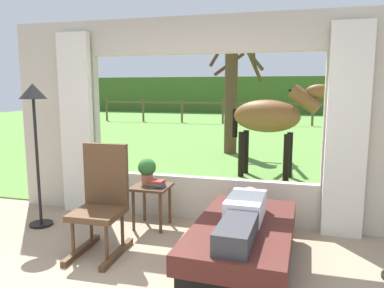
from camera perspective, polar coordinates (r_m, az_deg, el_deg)
back_wall_with_window at (r=4.65m, az=1.47°, el=3.26°), size 5.20×0.12×2.55m
curtain_panel_left at (r=5.19m, az=-17.37°, el=2.88°), size 0.44×0.10×2.40m
curtain_panel_right at (r=4.43m, az=22.78°, el=1.66°), size 0.44×0.10×2.40m
outdoor_pasture_lawn at (r=15.53m, az=10.95°, el=2.33°), size 36.00×21.68×0.02m
distant_hill_ridge at (r=25.27m, az=12.68°, el=7.38°), size 36.00×2.00×2.40m
recliner_sofa at (r=3.68m, az=7.89°, el=-14.96°), size 0.97×1.74×0.42m
reclining_person at (r=3.52m, az=7.89°, el=-10.75°), size 0.37×1.43×0.22m
rocking_chair at (r=3.94m, az=-13.72°, el=-8.43°), size 0.49×0.69×1.12m
side_table at (r=4.54m, az=-6.23°, el=-7.54°), size 0.44×0.44×0.52m
potted_plant at (r=4.55m, az=-6.96°, el=-3.90°), size 0.22×0.22×0.32m
book_stack at (r=4.42m, az=-5.48°, el=-6.11°), size 0.20×0.16×0.08m
floor_lamp_left at (r=4.77m, az=-23.20°, el=4.55°), size 0.32×0.32×1.74m
horse at (r=6.96m, az=12.08°, el=4.10°), size 1.82×0.75×1.73m
pasture_tree at (r=9.42m, az=6.29°, el=7.61°), size 1.41×1.47×3.17m
pasture_fence_line at (r=17.12m, az=11.43°, el=5.36°), size 16.10×0.10×1.10m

